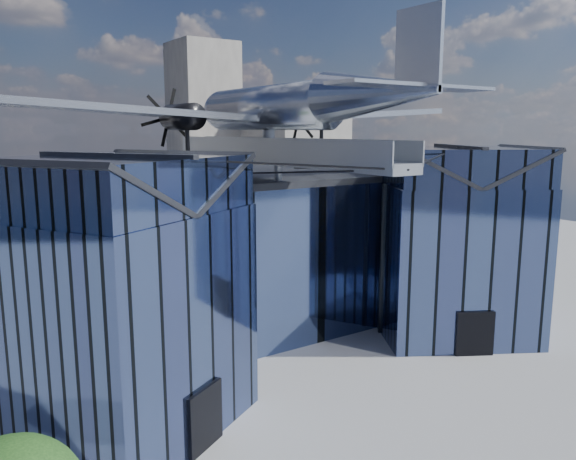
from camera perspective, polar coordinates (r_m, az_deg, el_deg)
ground_plane at (r=32.07m, az=2.06°, el=-13.30°), size 120.00×120.00×0.00m
museum at (r=35.03m, az=-3.51°, el=-1.76°), size 32.88×24.50×17.60m
bg_towers at (r=76.60m, az=-20.04°, el=7.49°), size 77.00×24.50×26.00m
tree_plaza_e at (r=48.05m, az=21.65°, el=-1.95°), size 3.60×3.60×4.85m
tree_side_e at (r=58.29m, az=21.38°, el=0.55°), size 4.14×4.14×5.53m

